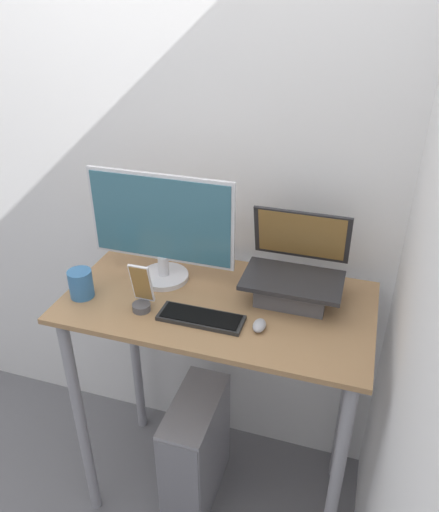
# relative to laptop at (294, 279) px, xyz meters

# --- Properties ---
(wall_back) EXTENTS (6.00, 0.05, 2.60)m
(wall_back) POSITION_rel_laptop_xyz_m (-0.25, 0.28, 0.17)
(wall_back) COLOR silver
(wall_back) RESTS_ON ground_plane
(wall_side_right) EXTENTS (0.05, 6.00, 2.60)m
(wall_side_right) POSITION_rel_laptop_xyz_m (0.38, -0.38, 0.17)
(wall_side_right) COLOR silver
(wall_side_right) RESTS_ON ground_plane
(desk) EXTENTS (1.09, 0.58, 1.05)m
(desk) POSITION_rel_laptop_xyz_m (-0.25, -0.09, -0.29)
(desk) COLOR #936D47
(desk) RESTS_ON ground_plane
(laptop) EXTENTS (0.34, 0.27, 0.30)m
(laptop) POSITION_rel_laptop_xyz_m (0.00, 0.00, 0.00)
(laptop) COLOR #4C4C51
(laptop) RESTS_ON desk
(monitor) EXTENTS (0.55, 0.18, 0.42)m
(monitor) POSITION_rel_laptop_xyz_m (-0.48, -0.02, 0.13)
(monitor) COLOR silver
(monitor) RESTS_ON desk
(keyboard) EXTENTS (0.29, 0.10, 0.02)m
(keyboard) POSITION_rel_laptop_xyz_m (-0.27, -0.22, -0.07)
(keyboard) COLOR black
(keyboard) RESTS_ON desk
(mouse) EXTENTS (0.04, 0.07, 0.03)m
(mouse) POSITION_rel_laptop_xyz_m (-0.07, -0.21, -0.07)
(mouse) COLOR #99999E
(mouse) RESTS_ON desk
(cell_phone) EXTENTS (0.07, 0.07, 0.18)m
(cell_phone) POSITION_rel_laptop_xyz_m (-0.48, -0.22, -0.02)
(cell_phone) COLOR #4C4C51
(cell_phone) RESTS_ON desk
(computer_tower) EXTENTS (0.18, 0.42, 0.54)m
(computer_tower) POSITION_rel_laptop_xyz_m (-0.34, -0.12, -0.86)
(computer_tower) COLOR gray
(computer_tower) RESTS_ON ground_plane
(mug) EXTENTS (0.09, 0.09, 0.10)m
(mug) POSITION_rel_laptop_xyz_m (-0.72, -0.21, -0.03)
(mug) COLOR #336699
(mug) RESTS_ON desk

